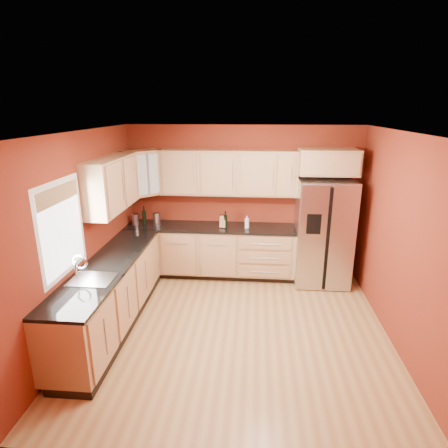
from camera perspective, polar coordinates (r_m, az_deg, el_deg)
The scene contains 23 objects.
floor at distance 5.25m, azimuth 1.84°, elevation -15.82°, with size 4.00×4.00×0.00m, color #A16E3E.
ceiling at distance 4.40m, azimuth 2.17°, elevation 13.78°, with size 4.00×4.00×0.00m, color silver.
wall_back at distance 6.58m, azimuth 2.91°, elevation 3.52°, with size 4.00×0.04×2.60m, color maroon.
wall_front at distance 2.87m, azimuth -0.18°, elevation -15.93°, with size 4.00×0.04×2.60m, color maroon.
wall_left at distance 5.16m, azimuth -20.77°, elevation -1.56°, with size 0.04×4.00×2.60m, color maroon.
wall_right at distance 4.99m, azimuth 25.59°, elevation -2.79°, with size 0.04×4.00×2.60m, color maroon.
base_cabinets_back at distance 6.60m, azimuth -2.09°, elevation -4.27°, with size 2.90×0.60×0.88m, color tan.
base_cabinets_left at distance 5.37m, azimuth -16.84°, elevation -10.39°, with size 0.60×2.80×0.88m, color tan.
countertop_back at distance 6.44m, azimuth -2.15°, elevation -0.50°, with size 2.90×0.62×0.04m, color black.
countertop_left at distance 5.18m, azimuth -17.18°, elevation -5.88°, with size 0.62×2.80×0.04m, color black.
upper_cabinets_back at distance 6.33m, azimuth 0.64°, elevation 7.83°, with size 2.30×0.33×0.75m, color tan.
upper_cabinets_left at distance 5.61m, azimuth -16.71°, elevation 5.85°, with size 0.33×1.35×0.75m, color tan.
corner_upper_cabinet at distance 6.43m, azimuth -12.31°, elevation 7.59°, with size 0.62×0.33×0.75m, color tan.
over_fridge_cabinet at distance 6.25m, azimuth 15.54°, elevation 9.17°, with size 0.92×0.60×0.40m, color tan.
refrigerator at distance 6.44m, azimuth 14.82°, elevation -1.19°, with size 0.90×0.75×1.78m, color #A8A8AD.
window at distance 4.66m, azimuth -23.44°, elevation -0.64°, with size 0.03×0.90×1.00m, color white.
sink_faucet at distance 4.69m, azimuth -19.60°, elevation -6.33°, with size 0.50×0.42×0.30m, color silver, non-canonical shape.
canister_left at distance 6.66m, azimuth -13.35°, elevation 0.70°, with size 0.12×0.12×0.19m, color #A8A8AD.
canister_right at distance 6.58m, azimuth -10.18°, elevation 0.77°, with size 0.13×0.13×0.21m, color #A8A8AD.
wine_bottle_a at distance 6.67m, azimuth -12.07°, elevation 1.36°, with size 0.07×0.07×0.32m, color black, non-canonical shape.
wine_bottle_b at distance 6.32m, azimuth 0.22°, elevation 0.74°, with size 0.07×0.07×0.29m, color black, non-canonical shape.
knife_block at distance 6.35m, azimuth -0.17°, elevation 0.36°, with size 0.10×0.09×0.19m, color #A77851.
soap_dispenser at distance 6.32m, azimuth 3.51°, elevation 0.31°, with size 0.07×0.07×0.21m, color white.
Camera 1 is at (0.21, -4.39, 2.88)m, focal length 30.00 mm.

